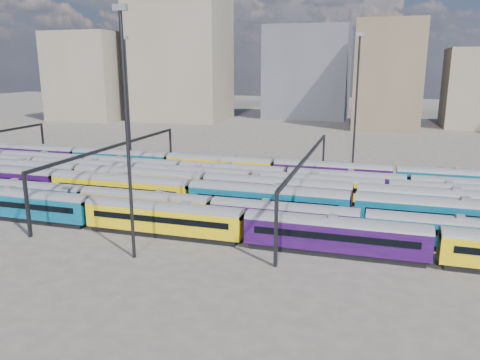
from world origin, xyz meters
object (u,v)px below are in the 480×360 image
(rake_2, at_px, (121,186))
(mast_2, at_px, (127,127))
(rake_1, at_px, (145,202))
(rake_0, at_px, (164,215))

(rake_2, relative_size, mast_2, 6.01)
(rake_2, bearing_deg, mast_2, -56.11)
(rake_1, bearing_deg, rake_0, -44.71)
(rake_1, relative_size, mast_2, 3.62)
(rake_1, xyz_separation_m, mast_2, (4.85, -12.00, 11.57))
(rake_0, bearing_deg, rake_1, 135.29)
(rake_1, bearing_deg, mast_2, -68.00)
(rake_0, height_order, mast_2, mast_2)
(rake_0, height_order, rake_1, rake_0)
(rake_1, distance_m, mast_2, 17.36)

